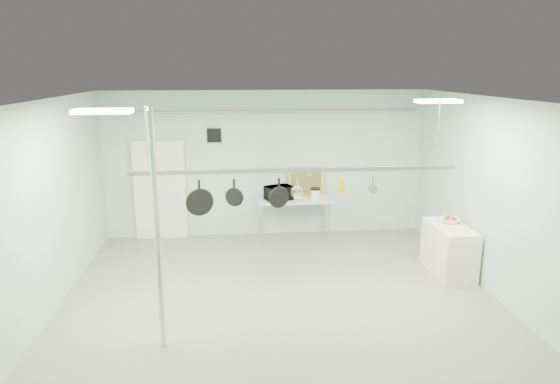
{
  "coord_description": "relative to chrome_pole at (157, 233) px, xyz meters",
  "views": [
    {
      "loc": [
        -0.73,
        -6.78,
        3.63
      ],
      "look_at": [
        0.03,
        1.0,
        1.7
      ],
      "focal_mm": 32.0,
      "sensor_mm": 36.0,
      "label": 1
    }
  ],
  "objects": [
    {
      "name": "floor",
      "position": [
        1.7,
        0.6,
        -1.6
      ],
      "size": [
        8.0,
        8.0,
        0.0
      ],
      "primitive_type": "plane",
      "color": "gray",
      "rests_on": "ground"
    },
    {
      "name": "ceiling",
      "position": [
        1.7,
        0.6,
        1.59
      ],
      "size": [
        7.0,
        8.0,
        0.02
      ],
      "primitive_type": "cube",
      "color": "silver",
      "rests_on": "back_wall"
    },
    {
      "name": "back_wall",
      "position": [
        1.7,
        4.59,
        0.0
      ],
      "size": [
        7.0,
        0.02,
        3.2
      ],
      "primitive_type": "cube",
      "color": "#A3C4B0",
      "rests_on": "floor"
    },
    {
      "name": "right_wall",
      "position": [
        5.19,
        0.6,
        0.0
      ],
      "size": [
        0.02,
        8.0,
        3.2
      ],
      "primitive_type": "cube",
      "color": "#A3C4B0",
      "rests_on": "floor"
    },
    {
      "name": "door",
      "position": [
        -0.6,
        4.54,
        -0.55
      ],
      "size": [
        1.1,
        0.1,
        2.2
      ],
      "primitive_type": "cube",
      "color": "silver",
      "rests_on": "floor"
    },
    {
      "name": "wall_vent",
      "position": [
        0.6,
        4.57,
        0.65
      ],
      "size": [
        0.3,
        0.04,
        0.3
      ],
      "primitive_type": "cube",
      "color": "black",
      "rests_on": "back_wall"
    },
    {
      "name": "conduit_pipe",
      "position": [
        1.7,
        4.5,
        1.15
      ],
      "size": [
        6.6,
        0.07,
        0.07
      ],
      "primitive_type": "cylinder",
      "rotation": [
        0.0,
        1.57,
        0.0
      ],
      "color": "gray",
      "rests_on": "back_wall"
    },
    {
      "name": "chrome_pole",
      "position": [
        0.0,
        0.0,
        0.0
      ],
      "size": [
        0.08,
        0.08,
        3.2
      ],
      "primitive_type": "cylinder",
      "color": "silver",
      "rests_on": "floor"
    },
    {
      "name": "prep_table",
      "position": [
        2.3,
        4.2,
        -0.77
      ],
      "size": [
        1.6,
        0.7,
        0.91
      ],
      "color": "#ADCCB6",
      "rests_on": "floor"
    },
    {
      "name": "side_cabinet",
      "position": [
        4.85,
        2.0,
        -1.15
      ],
      "size": [
        0.6,
        1.2,
        0.9
      ],
      "primitive_type": "cube",
      "color": "silver",
      "rests_on": "floor"
    },
    {
      "name": "pot_rack",
      "position": [
        1.9,
        0.9,
        0.63
      ],
      "size": [
        4.8,
        0.06,
        1.0
      ],
      "color": "#B7B7BC",
      "rests_on": "ceiling"
    },
    {
      "name": "light_panel_left",
      "position": [
        -0.5,
        -0.2,
        1.56
      ],
      "size": [
        0.65,
        0.3,
        0.05
      ],
      "primitive_type": "cube",
      "color": "white",
      "rests_on": "ceiling"
    },
    {
      "name": "light_panel_right",
      "position": [
        4.1,
        1.2,
        1.56
      ],
      "size": [
        0.65,
        0.3,
        0.05
      ],
      "primitive_type": "cube",
      "color": "white",
      "rests_on": "ceiling"
    },
    {
      "name": "microwave",
      "position": [
        1.95,
        4.12,
        -0.54
      ],
      "size": [
        0.65,
        0.56,
        0.31
      ],
      "primitive_type": "imported",
      "rotation": [
        0.0,
        0.0,
        3.54
      ],
      "color": "black",
      "rests_on": "prep_table"
    },
    {
      "name": "coffee_canister",
      "position": [
        2.72,
        4.03,
        -0.58
      ],
      "size": [
        0.25,
        0.25,
        0.23
      ],
      "primitive_type": "cylinder",
      "rotation": [
        0.0,
        0.0,
        0.35
      ],
      "color": "silver",
      "rests_on": "prep_table"
    },
    {
      "name": "painting_large",
      "position": [
        2.6,
        4.5,
        -0.41
      ],
      "size": [
        0.78,
        0.16,
        0.58
      ],
      "primitive_type": "cube",
      "rotation": [
        -0.14,
        0.0,
        0.04
      ],
      "color": "gold",
      "rests_on": "prep_table"
    },
    {
      "name": "painting_small",
      "position": [
        2.8,
        4.5,
        -0.57
      ],
      "size": [
        0.3,
        0.09,
        0.25
      ],
      "primitive_type": "cube",
      "rotation": [
        -0.17,
        0.0,
        0.01
      ],
      "color": "#382413",
      "rests_on": "prep_table"
    },
    {
      "name": "fruit_bowl",
      "position": [
        4.92,
        2.2,
        -0.66
      ],
      "size": [
        0.37,
        0.37,
        0.09
      ],
      "primitive_type": "imported",
      "rotation": [
        0.0,
        0.0,
        -0.06
      ],
      "color": "white",
      "rests_on": "side_cabinet"
    },
    {
      "name": "skillet_left",
      "position": [
        0.49,
        0.9,
        0.21
      ],
      "size": [
        0.41,
        0.18,
        0.55
      ],
      "primitive_type": null,
      "rotation": [
        0.0,
        0.0,
        0.3
      ],
      "color": "black",
      "rests_on": "pot_rack"
    },
    {
      "name": "skillet_mid",
      "position": [
        0.99,
        0.9,
        0.29
      ],
      "size": [
        0.28,
        0.16,
        0.39
      ],
      "primitive_type": null,
      "rotation": [
        0.0,
        0.0,
        -0.39
      ],
      "color": "black",
      "rests_on": "pot_rack"
    },
    {
      "name": "skillet_right",
      "position": [
        1.65,
        0.9,
        0.26
      ],
      "size": [
        0.32,
        0.16,
        0.45
      ],
      "primitive_type": null,
      "rotation": [
        0.0,
        0.0,
        0.33
      ],
      "color": "black",
      "rests_on": "pot_rack"
    },
    {
      "name": "whisk",
      "position": [
        1.92,
        0.9,
        0.33
      ],
      "size": [
        0.19,
        0.19,
        0.3
      ],
      "primitive_type": null,
      "rotation": [
        0.0,
        0.0,
        -0.07
      ],
      "color": "#B7B6BB",
      "rests_on": "pot_rack"
    },
    {
      "name": "grater",
      "position": [
        2.58,
        0.9,
        0.36
      ],
      "size": [
        0.1,
        0.06,
        0.25
      ],
      "primitive_type": null,
      "rotation": [
        0.0,
        0.0,
        -0.38
      ],
      "color": "orange",
      "rests_on": "pot_rack"
    },
    {
      "name": "saucepan",
      "position": [
        3.06,
        0.9,
        0.36
      ],
      "size": [
        0.15,
        0.11,
        0.25
      ],
      "primitive_type": null,
      "rotation": [
        0.0,
        0.0,
        0.18
      ],
      "color": "#BAB9BE",
      "rests_on": "pot_rack"
    },
    {
      "name": "fruit_cluster",
      "position": [
        4.92,
        2.2,
        -0.62
      ],
      "size": [
        0.24,
        0.24,
        0.09
      ],
      "primitive_type": null,
      "color": "#B52710",
      "rests_on": "fruit_bowl"
    }
  ]
}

